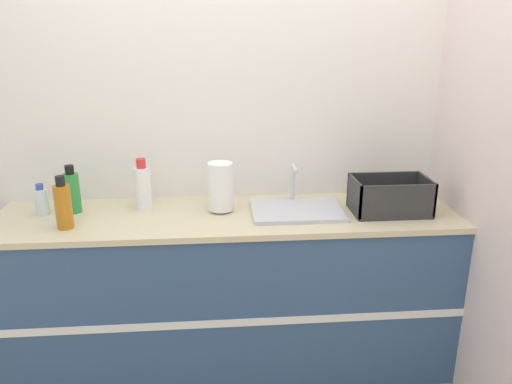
% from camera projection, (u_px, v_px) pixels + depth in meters
% --- Properties ---
extents(wall_back, '(4.71, 0.06, 2.60)m').
position_uv_depth(wall_back, '(225.00, 121.00, 2.68)').
color(wall_back, silver).
rests_on(wall_back, ground_plane).
extents(wall_right, '(0.06, 2.56, 2.60)m').
position_uv_depth(wall_right, '(465.00, 128.00, 2.48)').
color(wall_right, silver).
rests_on(wall_right, ground_plane).
extents(counter_cabinet, '(2.34, 0.58, 0.88)m').
position_uv_depth(counter_cabinet, '(230.00, 291.00, 2.65)').
color(counter_cabinet, '#33517A').
rests_on(counter_cabinet, ground_plane).
extents(sink, '(0.46, 0.34, 0.22)m').
position_uv_depth(sink, '(297.00, 209.00, 2.53)').
color(sink, silver).
rests_on(sink, counter_cabinet).
extents(paper_towel_roll, '(0.13, 0.13, 0.25)m').
position_uv_depth(paper_towel_roll, '(221.00, 187.00, 2.51)').
color(paper_towel_roll, '#4C4C51').
rests_on(paper_towel_roll, counter_cabinet).
extents(dish_rack, '(0.38, 0.24, 0.18)m').
position_uv_depth(dish_rack, '(390.00, 199.00, 2.51)').
color(dish_rack, '#2D2D2D').
rests_on(dish_rack, counter_cabinet).
extents(bottle_green, '(0.08, 0.08, 0.24)m').
position_uv_depth(bottle_green, '(72.00, 192.00, 2.51)').
color(bottle_green, '#2D8C3D').
rests_on(bottle_green, counter_cabinet).
extents(bottle_amber, '(0.08, 0.08, 0.25)m').
position_uv_depth(bottle_amber, '(63.00, 205.00, 2.30)').
color(bottle_amber, '#B26B19').
rests_on(bottle_amber, counter_cabinet).
extents(bottle_white_spray, '(0.09, 0.09, 0.27)m').
position_uv_depth(bottle_white_spray, '(143.00, 187.00, 2.55)').
color(bottle_white_spray, white).
rests_on(bottle_white_spray, counter_cabinet).
extents(bottle_clear, '(0.06, 0.06, 0.16)m').
position_uv_depth(bottle_clear, '(41.00, 201.00, 2.48)').
color(bottle_clear, silver).
rests_on(bottle_clear, counter_cabinet).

